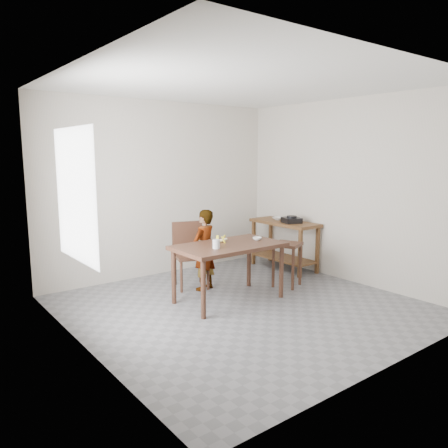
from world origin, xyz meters
TOP-DOWN VIEW (x-y plane):
  - floor at (0.00, 0.00)m, footprint 4.00×4.00m
  - ceiling at (0.00, 0.00)m, footprint 4.00×4.00m
  - wall_back at (0.00, 2.02)m, footprint 4.00×0.04m
  - wall_front at (0.00, -2.02)m, footprint 4.00×0.04m
  - wall_left at (-2.02, 0.00)m, footprint 0.04×4.00m
  - wall_right at (2.02, 0.00)m, footprint 0.04×4.00m
  - window_pane at (-1.97, 0.20)m, footprint 0.02×1.10m
  - dining_table at (0.00, 0.30)m, footprint 1.40×0.80m
  - prep_counter at (1.72, 1.00)m, footprint 0.50×1.20m
  - child at (0.02, 0.88)m, footprint 0.48×0.39m
  - dining_chair at (-0.07, 1.07)m, footprint 0.57×0.57m
  - stool at (1.06, 0.29)m, footprint 0.47×0.47m
  - glass_tumbler at (-0.28, 0.19)m, footprint 0.12×0.12m
  - small_bowl at (0.47, 0.28)m, footprint 0.16×0.16m
  - banana at (-0.01, 0.44)m, footprint 0.19×0.14m
  - serving_bowl at (1.74, 1.16)m, footprint 0.21×0.21m
  - gas_burner at (1.68, 0.81)m, footprint 0.34×0.34m

SIDE VIEW (x-z plane):
  - floor at x=0.00m, z-range -0.04..0.00m
  - stool at x=1.06m, z-range 0.00..0.64m
  - dining_table at x=0.00m, z-range 0.00..0.75m
  - prep_counter at x=1.72m, z-range 0.00..0.80m
  - dining_chair at x=-0.07m, z-range 0.00..0.93m
  - child at x=0.02m, z-range 0.00..1.14m
  - small_bowl at x=0.47m, z-range 0.75..0.79m
  - banana at x=-0.01m, z-range 0.75..0.82m
  - glass_tumbler at x=-0.28m, z-range 0.75..0.86m
  - serving_bowl at x=1.74m, z-range 0.80..0.85m
  - gas_burner at x=1.68m, z-range 0.80..0.89m
  - wall_back at x=0.00m, z-range 0.00..2.70m
  - wall_front at x=0.00m, z-range 0.00..2.70m
  - wall_left at x=-2.02m, z-range 0.00..2.70m
  - wall_right at x=2.02m, z-range 0.00..2.70m
  - window_pane at x=-1.97m, z-range 0.85..2.15m
  - ceiling at x=0.00m, z-range 2.70..2.74m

